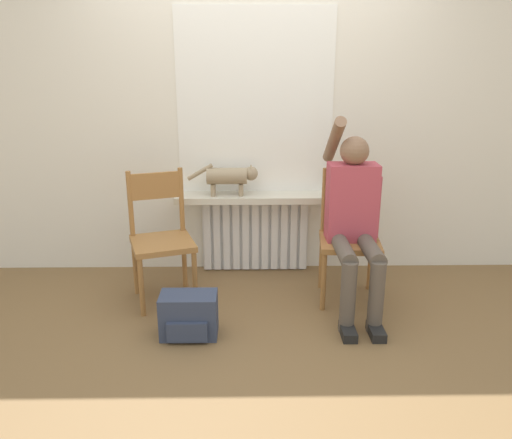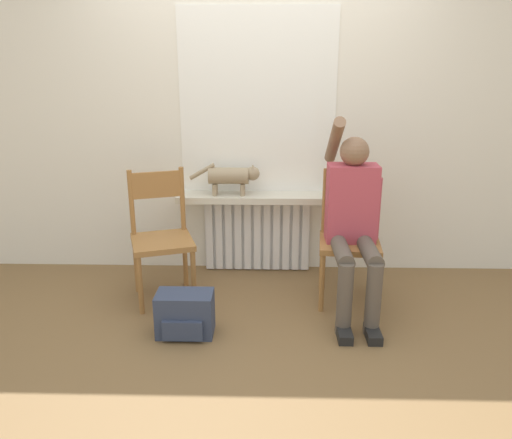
{
  "view_description": "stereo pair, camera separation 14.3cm",
  "coord_description": "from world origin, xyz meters",
  "px_view_note": "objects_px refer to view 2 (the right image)",
  "views": [
    {
      "loc": [
        -0.05,
        -2.74,
        1.67
      ],
      "look_at": [
        0.0,
        0.73,
        0.57
      ],
      "focal_mm": 35.0,
      "sensor_mm": 36.0,
      "label": 1
    },
    {
      "loc": [
        0.09,
        -2.74,
        1.67
      ],
      "look_at": [
        0.0,
        0.73,
        0.57
      ],
      "focal_mm": 35.0,
      "sensor_mm": 36.0,
      "label": 2
    }
  ],
  "objects_px": {
    "person": "(353,217)",
    "chair_right": "(349,237)",
    "backpack": "(185,314)",
    "cat": "(232,176)",
    "chair_left": "(161,235)"
  },
  "relations": [
    {
      "from": "person",
      "to": "backpack",
      "type": "relative_size",
      "value": 3.72
    },
    {
      "from": "person",
      "to": "backpack",
      "type": "xyz_separation_m",
      "value": [
        -1.1,
        -0.41,
        -0.53
      ]
    },
    {
      "from": "cat",
      "to": "chair_left",
      "type": "bearing_deg",
      "value": -138.57
    },
    {
      "from": "chair_right",
      "to": "backpack",
      "type": "height_order",
      "value": "chair_right"
    },
    {
      "from": "cat",
      "to": "backpack",
      "type": "distance_m",
      "value": 1.21
    },
    {
      "from": "chair_left",
      "to": "cat",
      "type": "height_order",
      "value": "chair_left"
    },
    {
      "from": "person",
      "to": "cat",
      "type": "bearing_deg",
      "value": 146.75
    },
    {
      "from": "backpack",
      "to": "cat",
      "type": "bearing_deg",
      "value": 75.95
    },
    {
      "from": "cat",
      "to": "person",
      "type": "bearing_deg",
      "value": -33.25
    },
    {
      "from": "chair_left",
      "to": "backpack",
      "type": "distance_m",
      "value": 0.68
    },
    {
      "from": "chair_right",
      "to": "backpack",
      "type": "distance_m",
      "value": 1.27
    },
    {
      "from": "chair_left",
      "to": "chair_right",
      "type": "distance_m",
      "value": 1.35
    },
    {
      "from": "person",
      "to": "backpack",
      "type": "bearing_deg",
      "value": -159.7
    },
    {
      "from": "person",
      "to": "chair_right",
      "type": "bearing_deg",
      "value": 88.11
    },
    {
      "from": "cat",
      "to": "backpack",
      "type": "xyz_separation_m",
      "value": [
        -0.24,
        -0.97,
        -0.68
      ]
    }
  ]
}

